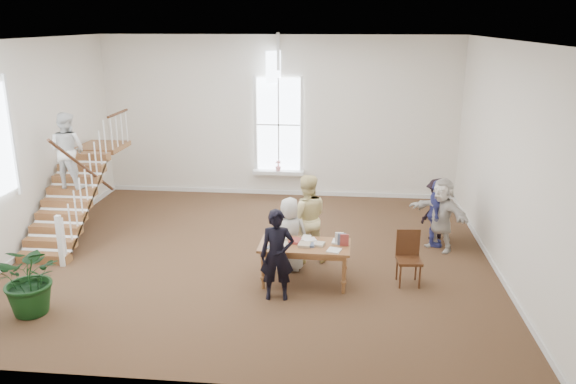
# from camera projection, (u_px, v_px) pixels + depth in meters

# --- Properties ---
(ground) EXTENTS (10.00, 10.00, 0.00)m
(ground) POSITION_uv_depth(u_px,v_px,m) (255.00, 255.00, 12.13)
(ground) COLOR #44281A
(ground) RESTS_ON ground
(room_shell) EXTENTS (10.49, 10.00, 10.00)m
(room_shell) POSITION_uv_depth(u_px,v_px,m) (279.00, 182.00, 16.19)
(room_shell) COLOR white
(room_shell) RESTS_ON ground
(staircase) EXTENTS (1.10, 4.10, 2.92)m
(staircase) POSITION_uv_depth(u_px,v_px,m) (71.00, 169.00, 12.78)
(staircase) COLOR brown
(staircase) RESTS_ON ground
(library_table) EXTENTS (1.73, 0.90, 0.86)m
(library_table) POSITION_uv_depth(u_px,v_px,m) (304.00, 248.00, 10.63)
(library_table) COLOR brown
(library_table) RESTS_ON ground
(police_officer) EXTENTS (0.65, 0.46, 1.68)m
(police_officer) POSITION_uv_depth(u_px,v_px,m) (277.00, 255.00, 10.01)
(police_officer) COLOR black
(police_officer) RESTS_ON ground
(elderly_woman) EXTENTS (0.75, 0.49, 1.52)m
(elderly_woman) POSITION_uv_depth(u_px,v_px,m) (289.00, 234.00, 11.22)
(elderly_woman) COLOR beige
(elderly_woman) RESTS_ON ground
(person_yellow) EXTENTS (1.01, 0.84, 1.87)m
(person_yellow) POSITION_uv_depth(u_px,v_px,m) (306.00, 218.00, 11.61)
(person_yellow) COLOR #F5E199
(person_yellow) RESTS_ON ground
(woman_cluster_a) EXTENTS (0.46, 0.93, 1.52)m
(woman_cluster_a) POSITION_uv_depth(u_px,v_px,m) (436.00, 213.00, 12.43)
(woman_cluster_a) COLOR navy
(woman_cluster_a) RESTS_ON ground
(woman_cluster_b) EXTENTS (1.04, 1.03, 1.43)m
(woman_cluster_b) POSITION_uv_depth(u_px,v_px,m) (436.00, 209.00, 12.86)
(woman_cluster_b) COLOR black
(woman_cluster_b) RESTS_ON ground
(woman_cluster_c) EXTENTS (1.40, 1.41, 1.63)m
(woman_cluster_c) POSITION_uv_depth(u_px,v_px,m) (441.00, 214.00, 12.22)
(woman_cluster_c) COLOR beige
(woman_cluster_c) RESTS_ON ground
(floor_plant) EXTENTS (1.24, 1.09, 1.32)m
(floor_plant) POSITION_uv_depth(u_px,v_px,m) (31.00, 278.00, 9.55)
(floor_plant) COLOR black
(floor_plant) RESTS_ON ground
(side_chair) EXTENTS (0.49, 0.49, 1.05)m
(side_chair) POSITION_uv_depth(u_px,v_px,m) (408.00, 254.00, 10.71)
(side_chair) COLOR #3B2010
(side_chair) RESTS_ON ground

